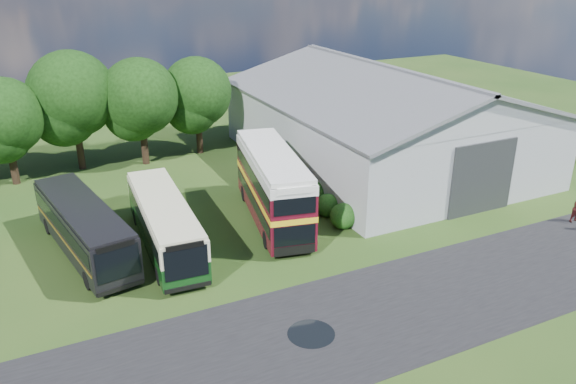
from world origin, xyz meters
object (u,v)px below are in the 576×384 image
bus_green_single (164,223)px  bus_maroon_double (273,187)px  bus_dark_single (84,228)px  storage_shed (380,113)px

bus_green_single → bus_maroon_double: 7.38m
bus_green_single → bus_dark_single: bearing=165.3°
bus_maroon_double → bus_green_single: bearing=-162.6°
bus_green_single → bus_maroon_double: bearing=9.0°
storage_shed → bus_maroon_double: (-13.00, -7.08, -1.81)m
bus_maroon_double → bus_dark_single: size_ratio=0.98×
storage_shed → bus_green_single: size_ratio=2.20×
storage_shed → bus_green_single: bearing=-158.9°
bus_green_single → bus_dark_single: (-4.34, 1.39, 0.01)m
storage_shed → bus_dark_single: storage_shed is taller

